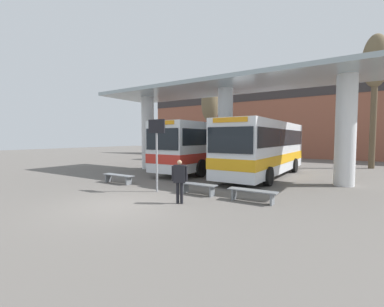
{
  "coord_description": "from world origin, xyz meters",
  "views": [
    {
      "loc": [
        7.07,
        -6.22,
        2.4
      ],
      "look_at": [
        0.0,
        4.76,
        1.6
      ],
      "focal_mm": 24.0,
      "sensor_mm": 36.0,
      "label": 1
    }
  ],
  "objects": [
    {
      "name": "waiting_bench_near_pillar",
      "position": [
        1.49,
        2.94,
        0.34
      ],
      "size": [
        1.64,
        0.44,
        0.46
      ],
      "color": "slate",
      "rests_on": "ground_plane"
    },
    {
      "name": "waiting_bench_mid_platform",
      "position": [
        -3.46,
        2.94,
        0.35
      ],
      "size": [
        1.97,
        0.44,
        0.46
      ],
      "color": "slate",
      "rests_on": "ground_plane"
    },
    {
      "name": "station_canopy",
      "position": [
        0.0,
        8.66,
        4.47
      ],
      "size": [
        18.15,
        5.1,
        5.74
      ],
      "color": "silver",
      "rests_on": "ground_plane"
    },
    {
      "name": "pedestrian_waiting",
      "position": [
        1.69,
        1.3,
        0.97
      ],
      "size": [
        0.57,
        0.38,
        1.6
      ],
      "rotation": [
        0.0,
        0.0,
        0.43
      ],
      "color": "black",
      "rests_on": "ground_plane"
    },
    {
      "name": "transit_bus_left_bay",
      "position": [
        -2.12,
        10.75,
        1.89
      ],
      "size": [
        2.77,
        11.66,
        3.38
      ],
      "rotation": [
        0.0,
        0.0,
        3.14
      ],
      "color": "silver",
      "rests_on": "ground_plane"
    },
    {
      "name": "townhouse_backdrop",
      "position": [
        0.0,
        25.92,
        5.43
      ],
      "size": [
        40.0,
        0.58,
        9.32
      ],
      "color": "brown",
      "rests_on": "ground_plane"
    },
    {
      "name": "poplar_tree_behind_left",
      "position": [
        8.07,
        18.24,
        7.88
      ],
      "size": [
        1.84,
        1.84,
        10.32
      ],
      "color": "brown",
      "rests_on": "ground_plane"
    },
    {
      "name": "waiting_bench_far_platform",
      "position": [
        3.85,
        2.94,
        0.35
      ],
      "size": [
        1.84,
        0.44,
        0.46
      ],
      "color": "slate",
      "rests_on": "ground_plane"
    },
    {
      "name": "ground_plane",
      "position": [
        0.0,
        0.0,
        0.0
      ],
      "size": [
        100.0,
        100.0,
        0.0
      ],
      "primitive_type": "plane",
      "color": "#605B56"
    },
    {
      "name": "info_sign_platform",
      "position": [
        -0.37,
        2.45,
        2.28
      ],
      "size": [
        0.9,
        0.09,
        3.21
      ],
      "color": "gray",
      "rests_on": "ground_plane"
    },
    {
      "name": "transit_bus_center_bay",
      "position": [
        2.22,
        9.71,
        1.86
      ],
      "size": [
        2.79,
        10.41,
        3.36
      ],
      "rotation": [
        0.0,
        0.0,
        3.13
      ],
      "color": "silver",
      "rests_on": "ground_plane"
    },
    {
      "name": "poplar_tree_behind_right",
      "position": [
        -6.6,
        18.75,
        6.14
      ],
      "size": [
        2.0,
        2.0,
        8.45
      ],
      "color": "brown",
      "rests_on": "ground_plane"
    }
  ]
}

